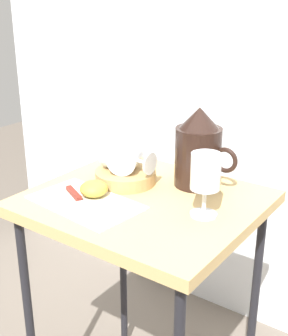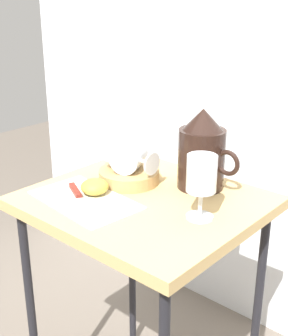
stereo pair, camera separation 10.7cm
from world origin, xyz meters
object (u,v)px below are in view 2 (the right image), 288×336
at_px(table, 144,224).
at_px(wine_glass_tipped_near, 129,156).
at_px(knife, 79,197).
at_px(wine_glass_upright, 202,177).
at_px(apple_half_left, 95,187).
at_px(pitcher, 202,156).
at_px(wine_glass_tipped_far, 124,156).
at_px(basket_tray, 129,176).

relative_size(table, wine_glass_tipped_near, 4.48).
bearing_deg(knife, wine_glass_upright, 23.42).
relative_size(table, apple_half_left, 10.26).
bearing_deg(knife, apple_half_left, 81.81).
height_order(table, pitcher, pitcher).
height_order(wine_glass_upright, apple_half_left, wine_glass_upright).
distance_m(wine_glass_upright, wine_glass_tipped_near, 0.28).
bearing_deg(table, wine_glass_upright, 0.52).
distance_m(table, wine_glass_tipped_far, 0.19).
relative_size(wine_glass_tipped_far, apple_half_left, 2.01).
bearing_deg(pitcher, wine_glass_tipped_far, -150.51).
bearing_deg(apple_half_left, pitcher, 52.52).
distance_m(wine_glass_tipped_near, knife, 0.19).
height_order(apple_half_left, knife, apple_half_left).
bearing_deg(wine_glass_upright, table, -179.48).
xyz_separation_m(table, apple_half_left, (-0.10, -0.07, 0.10)).
distance_m(basket_tray, apple_half_left, 0.12).
xyz_separation_m(wine_glass_tipped_near, knife, (-0.01, -0.17, -0.07)).
bearing_deg(wine_glass_upright, apple_half_left, -164.76).
xyz_separation_m(table, wine_glass_tipped_near, (-0.10, 0.05, 0.15)).
height_order(wine_glass_tipped_far, knife, wine_glass_tipped_far).
bearing_deg(basket_tray, wine_glass_upright, -10.18).
relative_size(basket_tray, knife, 0.75).
xyz_separation_m(table, pitcher, (0.07, 0.15, 0.16)).
height_order(basket_tray, wine_glass_tipped_near, wine_glass_tipped_near).
relative_size(wine_glass_upright, knife, 0.69).
xyz_separation_m(table, knife, (-0.11, -0.12, 0.08)).
bearing_deg(wine_glass_upright, wine_glass_tipped_near, 169.15).
distance_m(pitcher, apple_half_left, 0.29).
xyz_separation_m(wine_glass_upright, knife, (-0.28, -0.12, -0.09)).
xyz_separation_m(wine_glass_upright, wine_glass_tipped_far, (-0.28, 0.05, -0.03)).
bearing_deg(basket_tray, wine_glass_tipped_far, -172.61).
relative_size(wine_glass_tipped_near, apple_half_left, 2.29).
height_order(wine_glass_upright, wine_glass_tipped_far, wine_glass_upright).
distance_m(basket_tray, wine_glass_upright, 0.29).
xyz_separation_m(basket_tray, apple_half_left, (-0.01, -0.12, 0.01)).
bearing_deg(wine_glass_tipped_far, wine_glass_upright, -9.25).
bearing_deg(table, wine_glass_tipped_far, 157.08).
relative_size(basket_tray, wine_glass_tipped_far, 1.14).
distance_m(wine_glass_tipped_far, apple_half_left, 0.13).
xyz_separation_m(wine_glass_upright, wine_glass_tipped_near, (-0.27, 0.05, -0.03)).
bearing_deg(basket_tray, wine_glass_tipped_near, 115.80).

